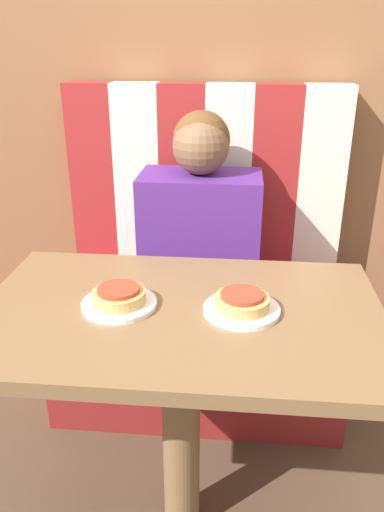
{
  "coord_description": "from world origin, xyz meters",
  "views": [
    {
      "loc": [
        0.13,
        -1.03,
        1.3
      ],
      "look_at": [
        0.0,
        0.31,
        0.71
      ],
      "focal_mm": 35.0,
      "sensor_mm": 36.0,
      "label": 1
    }
  ],
  "objects_px": {
    "pizza_left": "(119,295)",
    "plate_right": "(242,310)",
    "person": "(200,210)",
    "plate_left": "(119,304)",
    "pizza_right": "(242,301)"
  },
  "relations": [
    {
      "from": "plate_left",
      "to": "pizza_left",
      "type": "height_order",
      "value": "pizza_left"
    },
    {
      "from": "plate_right",
      "to": "pizza_left",
      "type": "height_order",
      "value": "pizza_left"
    },
    {
      "from": "plate_right",
      "to": "pizza_right",
      "type": "distance_m",
      "value": 0.02
    },
    {
      "from": "person",
      "to": "plate_right",
      "type": "distance_m",
      "value": 0.63
    },
    {
      "from": "plate_left",
      "to": "plate_right",
      "type": "bearing_deg",
      "value": 0.0
    },
    {
      "from": "person",
      "to": "plate_left",
      "type": "bearing_deg",
      "value": -103.35
    },
    {
      "from": "plate_left",
      "to": "pizza_right",
      "type": "bearing_deg",
      "value": -0.0
    },
    {
      "from": "pizza_left",
      "to": "person",
      "type": "bearing_deg",
      "value": 76.65
    },
    {
      "from": "person",
      "to": "plate_left",
      "type": "relative_size",
      "value": 3.4
    },
    {
      "from": "pizza_left",
      "to": "plate_right",
      "type": "bearing_deg",
      "value": 0.0
    },
    {
      "from": "person",
      "to": "pizza_left",
      "type": "height_order",
      "value": "person"
    },
    {
      "from": "person",
      "to": "pizza_left",
      "type": "relative_size",
      "value": 4.78
    },
    {
      "from": "person",
      "to": "plate_right",
      "type": "relative_size",
      "value": 3.4
    },
    {
      "from": "plate_right",
      "to": "person",
      "type": "bearing_deg",
      "value": 103.35
    },
    {
      "from": "person",
      "to": "pizza_right",
      "type": "relative_size",
      "value": 4.78
    }
  ]
}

